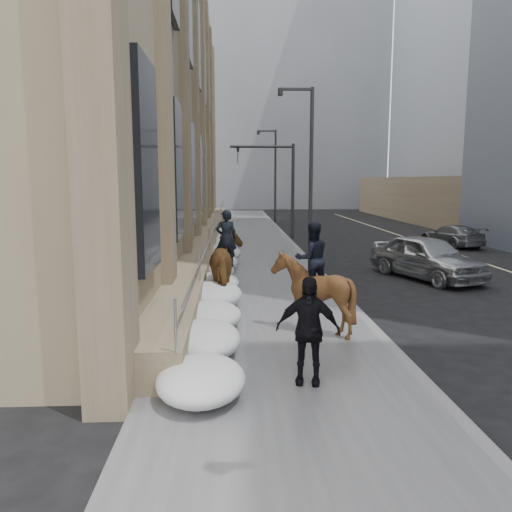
{
  "coord_description": "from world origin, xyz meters",
  "views": [
    {
      "loc": [
        -0.85,
        -9.95,
        3.71
      ],
      "look_at": [
        -0.23,
        3.26,
        1.7
      ],
      "focal_mm": 35.0,
      "sensor_mm": 36.0,
      "label": 1
    }
  ],
  "objects": [
    {
      "name": "pedestrian",
      "position": [
        0.46,
        -1.49,
        1.09
      ],
      "size": [
        1.21,
        0.69,
        1.94
      ],
      "primitive_type": "imported",
      "rotation": [
        0.0,
        0.0,
        -0.2
      ],
      "color": "black",
      "rests_on": "sidewalk"
    },
    {
      "name": "curb",
      "position": [
        2.62,
        10.0,
        0.06
      ],
      "size": [
        0.24,
        80.0,
        0.12
      ],
      "primitive_type": "cube",
      "color": "slate",
      "rests_on": "ground"
    },
    {
      "name": "snow_bank",
      "position": [
        -1.42,
        8.11,
        0.47
      ],
      "size": [
        1.7,
        18.1,
        0.76
      ],
      "color": "silver",
      "rests_on": "sidewalk"
    },
    {
      "name": "mounted_horse_right",
      "position": [
        1.01,
        1.52,
        1.2
      ],
      "size": [
        1.91,
        2.05,
        2.62
      ],
      "rotation": [
        0.0,
        0.0,
        3.38
      ],
      "color": "#3F2612",
      "rests_on": "sidewalk"
    },
    {
      "name": "limestone_building",
      "position": [
        -5.26,
        19.96,
        8.9
      ],
      "size": [
        6.1,
        44.0,
        18.0
      ],
      "color": "#8A755A",
      "rests_on": "ground"
    },
    {
      "name": "sidewalk",
      "position": [
        0.0,
        10.0,
        0.06
      ],
      "size": [
        5.0,
        80.0,
        0.12
      ],
      "primitive_type": "cube",
      "color": "#515154",
      "rests_on": "ground"
    },
    {
      "name": "bg_building_far",
      "position": [
        -6.0,
        72.0,
        10.0
      ],
      "size": [
        24.0,
        12.0,
        20.0
      ],
      "primitive_type": "cube",
      "color": "gray",
      "rests_on": "ground"
    },
    {
      "name": "mounted_horse_left",
      "position": [
        -0.99,
        4.88,
        1.23
      ],
      "size": [
        1.36,
        2.59,
        2.71
      ],
      "rotation": [
        0.0,
        0.0,
        3.23
      ],
      "color": "#56381A",
      "rests_on": "sidewalk"
    },
    {
      "name": "ground",
      "position": [
        0.0,
        0.0,
        0.0
      ],
      "size": [
        140.0,
        140.0,
        0.0
      ],
      "primitive_type": "plane",
      "color": "black",
      "rests_on": "ground"
    },
    {
      "name": "car_grey",
      "position": [
        11.54,
        17.56,
        0.61
      ],
      "size": [
        2.64,
        4.5,
        1.22
      ],
      "primitive_type": "imported",
      "rotation": [
        0.0,
        0.0,
        3.38
      ],
      "color": "slate",
      "rests_on": "ground"
    },
    {
      "name": "car_silver",
      "position": [
        6.48,
        8.37,
        0.84
      ],
      "size": [
        3.62,
        5.28,
        1.67
      ],
      "primitive_type": "imported",
      "rotation": [
        0.0,
        0.0,
        0.37
      ],
      "color": "#A5A9AD",
      "rests_on": "ground"
    },
    {
      "name": "lane_line",
      "position": [
        10.5,
        10.0,
        0.01
      ],
      "size": [
        0.15,
        70.0,
        0.01
      ],
      "primitive_type": "cube",
      "color": "#BFB78C",
      "rests_on": "ground"
    },
    {
      "name": "bg_building_mid",
      "position": [
        4.0,
        60.0,
        14.0
      ],
      "size": [
        30.0,
        12.0,
        28.0
      ],
      "primitive_type": "cube",
      "color": "slate",
      "rests_on": "ground"
    },
    {
      "name": "streetlight_mid",
      "position": [
        2.74,
        14.0,
        4.58
      ],
      "size": [
        1.71,
        0.24,
        8.0
      ],
      "color": "#2D2D30",
      "rests_on": "ground"
    },
    {
      "name": "traffic_signal",
      "position": [
        2.07,
        22.0,
        4.0
      ],
      "size": [
        4.1,
        0.22,
        6.0
      ],
      "color": "#2D2D30",
      "rests_on": "ground"
    },
    {
      "name": "streetlight_far",
      "position": [
        2.74,
        34.0,
        4.58
      ],
      "size": [
        1.71,
        0.24,
        8.0
      ],
      "color": "#2D2D30",
      "rests_on": "ground"
    }
  ]
}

